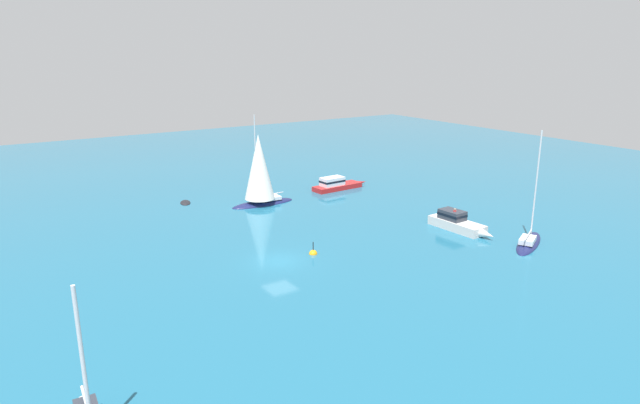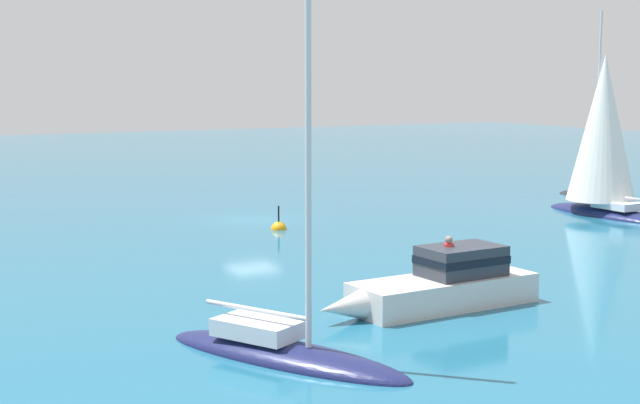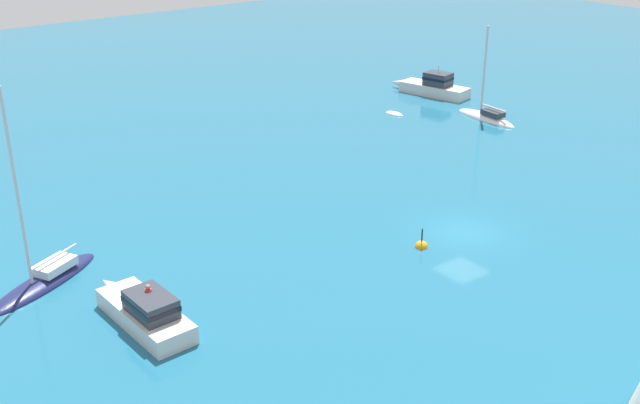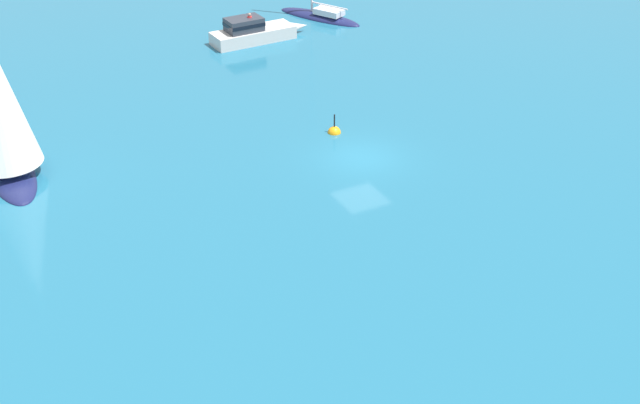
# 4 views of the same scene
# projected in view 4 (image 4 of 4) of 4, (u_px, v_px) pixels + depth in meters

# --- Properties ---
(ground_plane) EXTENTS (160.00, 160.00, 0.00)m
(ground_plane) POSITION_uv_depth(u_px,v_px,m) (362.00, 157.00, 44.27)
(ground_plane) COLOR #1E607F
(sloop) EXTENTS (7.28, 4.89, 10.92)m
(sloop) POSITION_uv_depth(u_px,v_px,m) (320.00, 16.00, 64.09)
(sloop) COLOR #191E4C
(sloop) RESTS_ON ground
(cabin_cruiser) EXTENTS (2.34, 7.50, 2.17)m
(cabin_cruiser) POSITION_uv_depth(u_px,v_px,m) (254.00, 32.00, 59.34)
(cabin_cruiser) COLOR silver
(cabin_cruiser) RESTS_ON ground
(channel_buoy) EXTENTS (0.74, 0.74, 1.48)m
(channel_buoy) POSITION_uv_depth(u_px,v_px,m) (334.00, 133.00, 46.85)
(channel_buoy) COLOR orange
(channel_buoy) RESTS_ON ground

